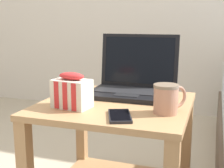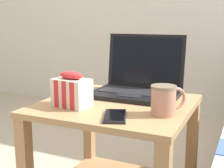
{
  "view_description": "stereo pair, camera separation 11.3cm",
  "coord_description": "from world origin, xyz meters",
  "views": [
    {
      "loc": [
        0.35,
        -1.09,
        0.81
      ],
      "look_at": [
        0.0,
        -0.04,
        0.58
      ],
      "focal_mm": 50.0,
      "sensor_mm": 36.0,
      "label": 1
    },
    {
      "loc": [
        0.46,
        -1.05,
        0.81
      ],
      "look_at": [
        0.0,
        -0.04,
        0.58
      ],
      "focal_mm": 50.0,
      "sensor_mm": 36.0,
      "label": 2
    }
  ],
  "objects": [
    {
      "name": "cell_phone",
      "position": [
        0.07,
        -0.17,
        0.5
      ],
      "size": [
        0.11,
        0.15,
        0.01
      ],
      "color": "black",
      "rests_on": "bedside_table"
    },
    {
      "name": "mug_front_left",
      "position": [
        0.21,
        -0.08,
        0.55
      ],
      "size": [
        0.11,
        0.11,
        0.1
      ],
      "color": "tan",
      "rests_on": "bedside_table"
    },
    {
      "name": "bedside_table",
      "position": [
        0.0,
        0.0,
        0.32
      ],
      "size": [
        0.56,
        0.53,
        0.5
      ],
      "color": "tan",
      "rests_on": "ground_plane"
    },
    {
      "name": "snack_bag",
      "position": [
        -0.13,
        -0.11,
        0.56
      ],
      "size": [
        0.14,
        0.1,
        0.13
      ],
      "color": "silver",
      "rests_on": "bedside_table"
    },
    {
      "name": "laptop",
      "position": [
        0.03,
        0.16,
        0.55
      ],
      "size": [
        0.35,
        0.27,
        0.25
      ],
      "color": "black",
      "rests_on": "bedside_table"
    }
  ]
}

